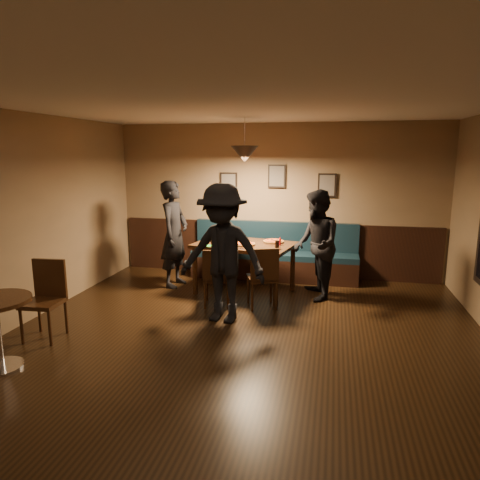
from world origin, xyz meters
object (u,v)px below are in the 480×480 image
at_px(soda_glass, 277,245).
at_px(booth_bench, 274,252).
at_px(chair_near_left, 217,277).
at_px(diner_front, 222,254).
at_px(cafe_chair_far, 43,301).
at_px(diner_left, 174,234).
at_px(chair_near_right, 262,277).
at_px(dining_table, 244,268).
at_px(diner_right, 316,245).
at_px(tabasco_bottle, 280,241).

bearing_deg(soda_glass, booth_bench, 99.87).
bearing_deg(chair_near_left, diner_front, -79.06).
bearing_deg(cafe_chair_far, diner_left, -112.20).
distance_m(diner_left, soda_glass, 1.87).
bearing_deg(booth_bench, cafe_chair_far, -126.79).
bearing_deg(booth_bench, chair_near_right, -88.68).
relative_size(booth_bench, dining_table, 1.94).
bearing_deg(diner_right, dining_table, -106.42).
relative_size(chair_near_right, soda_glass, 6.94).
bearing_deg(soda_glass, cafe_chair_far, -142.61).
bearing_deg(chair_near_left, diner_right, 12.83).
distance_m(booth_bench, chair_near_right, 1.52).
xyz_separation_m(booth_bench, dining_table, (-0.36, -0.90, -0.09)).
height_order(booth_bench, diner_right, diner_right).
xyz_separation_m(booth_bench, cafe_chair_far, (-2.41, -3.22, -0.02)).
height_order(diner_left, tabasco_bottle, diner_left).
bearing_deg(booth_bench, diner_right, -50.32).
height_order(booth_bench, chair_near_right, booth_bench).
bearing_deg(diner_front, diner_left, 140.10).
bearing_deg(chair_near_right, diner_front, -144.16).
bearing_deg(chair_near_left, diner_left, 128.43).
bearing_deg(tabasco_bottle, booth_bench, 103.37).
bearing_deg(tabasco_bottle, soda_glass, -91.73).
distance_m(dining_table, diner_front, 1.38).
bearing_deg(diner_left, cafe_chair_far, 167.16).
height_order(diner_front, soda_glass, diner_front).
relative_size(dining_table, diner_front, 0.82).
bearing_deg(tabasco_bottle, dining_table, 177.38).
bearing_deg(dining_table, cafe_chair_far, -119.49).
bearing_deg(cafe_chair_far, chair_near_right, -149.29).
xyz_separation_m(booth_bench, soda_glass, (0.21, -1.22, 0.39)).
xyz_separation_m(chair_near_left, soda_glass, (0.85, 0.37, 0.45)).
bearing_deg(cafe_chair_far, chair_near_left, -141.46).
xyz_separation_m(chair_near_left, cafe_chair_far, (-1.77, -1.63, 0.04)).
bearing_deg(chair_near_right, cafe_chair_far, -165.63).
bearing_deg(diner_front, booth_bench, 88.89).
distance_m(diner_left, cafe_chair_far, 2.61).
height_order(soda_glass, tabasco_bottle, same).
distance_m(chair_near_left, diner_right, 1.62).
bearing_deg(cafe_chair_far, booth_bench, -130.85).
bearing_deg(chair_near_right, diner_left, 135.09).
height_order(chair_near_left, soda_glass, soda_glass).
relative_size(chair_near_left, cafe_chair_far, 0.92).
xyz_separation_m(chair_near_right, diner_right, (0.75, 0.57, 0.40)).
xyz_separation_m(diner_front, soda_glass, (0.61, 0.96, -0.05)).
distance_m(booth_bench, dining_table, 0.97).
height_order(diner_right, diner_front, diner_front).
distance_m(dining_table, chair_near_right, 0.74).
relative_size(soda_glass, cafe_chair_far, 0.14).
height_order(dining_table, diner_front, diner_front).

